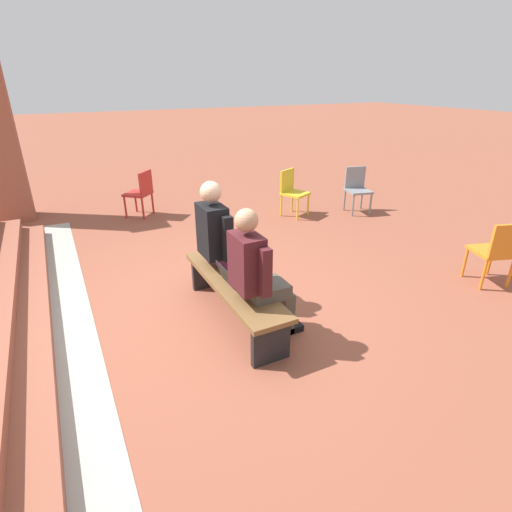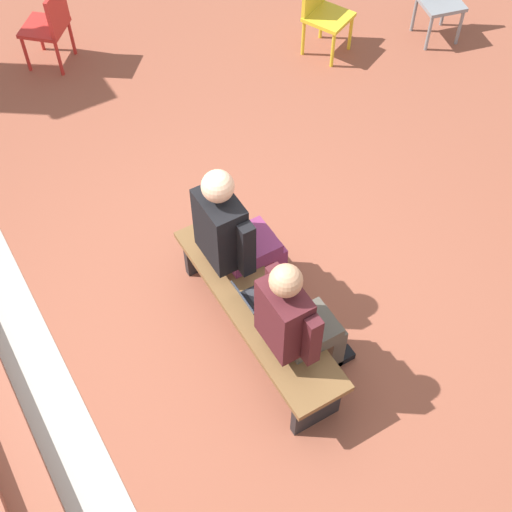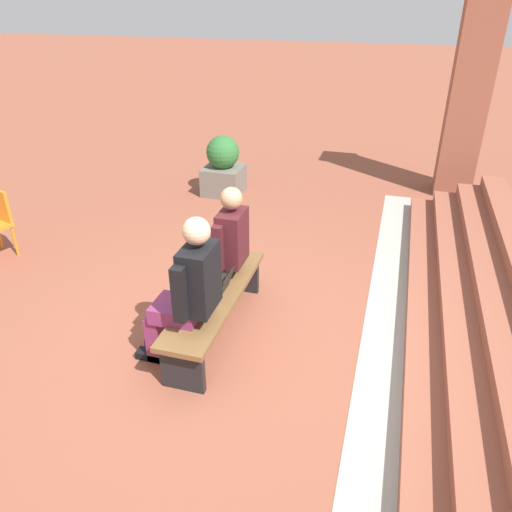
# 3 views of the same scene
# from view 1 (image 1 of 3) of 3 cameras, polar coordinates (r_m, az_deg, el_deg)

# --- Properties ---
(ground_plane) EXTENTS (60.00, 60.00, 0.00)m
(ground_plane) POSITION_cam_1_polar(r_m,az_deg,el_deg) (4.49, -6.68, -7.98)
(ground_plane) COLOR brown
(concrete_strip) EXTENTS (8.35, 0.40, 0.01)m
(concrete_strip) POSITION_cam_1_polar(r_m,az_deg,el_deg) (4.11, -23.88, -13.50)
(concrete_strip) COLOR #A8A399
(concrete_strip) RESTS_ON ground
(bench) EXTENTS (1.80, 0.44, 0.45)m
(bench) POSITION_cam_1_polar(r_m,az_deg,el_deg) (4.18, -3.19, -4.78)
(bench) COLOR brown
(bench) RESTS_ON ground
(person_student) EXTENTS (0.55, 0.69, 1.35)m
(person_student) POSITION_cam_1_polar(r_m,az_deg,el_deg) (3.72, 0.19, -2.31)
(person_student) COLOR #4C473D
(person_student) RESTS_ON ground
(person_adult) EXTENTS (0.58, 0.73, 1.41)m
(person_adult) POSITION_cam_1_polar(r_m,az_deg,el_deg) (4.41, -4.81, 2.34)
(person_adult) COLOR #7F2D5B
(person_adult) RESTS_ON ground
(laptop) EXTENTS (0.32, 0.29, 0.21)m
(laptop) POSITION_cam_1_polar(r_m,az_deg,el_deg) (4.09, -3.27, -3.17)
(laptop) COLOR black
(laptop) RESTS_ON bench
(plastic_chair_far_right) EXTENTS (0.59, 0.59, 0.84)m
(plastic_chair_far_right) POSITION_cam_1_polar(r_m,az_deg,el_deg) (7.68, -16.08, 8.96)
(plastic_chair_far_right) COLOR red
(plastic_chair_far_right) RESTS_ON ground
(plastic_chair_near_bench_left) EXTENTS (0.53, 0.53, 0.84)m
(plastic_chair_near_bench_left) POSITION_cam_1_polar(r_m,az_deg,el_deg) (5.62, 31.17, 0.81)
(plastic_chair_near_bench_left) COLOR orange
(plastic_chair_near_bench_left) RESTS_ON ground
(plastic_chair_by_pillar) EXTENTS (0.51, 0.51, 0.84)m
(plastic_chair_by_pillar) POSITION_cam_1_polar(r_m,az_deg,el_deg) (7.89, 14.22, 9.56)
(plastic_chair_by_pillar) COLOR gray
(plastic_chair_by_pillar) RESTS_ON ground
(plastic_chair_foreground) EXTENTS (0.56, 0.56, 0.84)m
(plastic_chair_foreground) POSITION_cam_1_polar(r_m,az_deg,el_deg) (7.48, 5.14, 9.41)
(plastic_chair_foreground) COLOR gold
(plastic_chair_foreground) RESTS_ON ground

